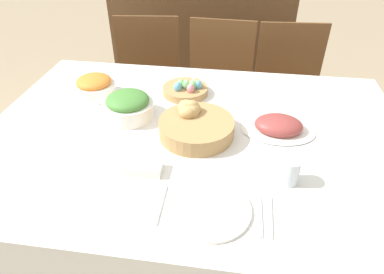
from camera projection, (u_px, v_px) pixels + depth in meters
ground_plane at (194, 250)px, 1.81m from camera, size 12.00×12.00×0.00m
dining_table at (194, 199)px, 1.59m from camera, size 1.69×1.19×0.77m
chair_far_right at (288, 93)px, 2.20m from camera, size 0.45×0.45×0.90m
chair_far_left at (148, 84)px, 2.31m from camera, size 0.47×0.47×0.90m
chair_far_center at (218, 89)px, 2.25m from camera, size 0.44×0.44×0.90m
sideboard at (202, 47)px, 2.90m from camera, size 1.41×0.44×0.94m
bread_basket at (195, 125)px, 1.33m from camera, size 0.29×0.29×0.12m
egg_basket at (186, 89)px, 1.60m from camera, size 0.21×0.21×0.08m
ham_platter at (278, 126)px, 1.35m from camera, size 0.29×0.20×0.07m
green_salad_bowl at (128, 106)px, 1.43m from camera, size 0.21×0.21×0.11m
carrot_bowl at (95, 86)px, 1.58m from camera, size 0.19×0.19×0.10m
dinner_plate at (210, 209)px, 1.03m from camera, size 0.25×0.25×0.01m
fork at (161, 204)px, 1.05m from camera, size 0.01×0.16×0.00m
knife at (260, 215)px, 1.01m from camera, size 0.01×0.16×0.00m
spoon at (271, 216)px, 1.01m from camera, size 0.01×0.16×0.00m
drinking_cup at (289, 171)px, 1.11m from camera, size 0.07×0.07×0.09m
butter_dish at (145, 167)px, 1.17m from camera, size 0.12×0.07×0.03m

